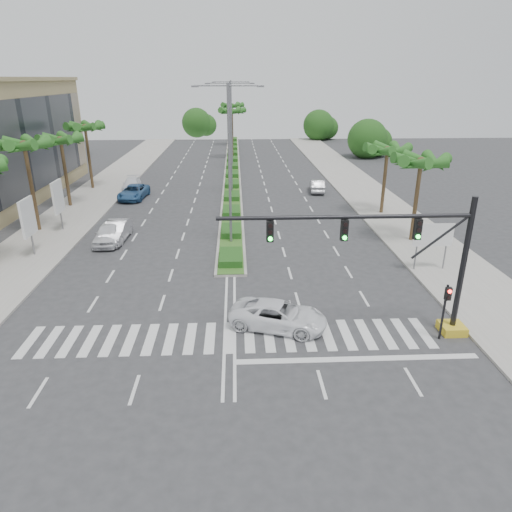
{
  "coord_description": "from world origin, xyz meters",
  "views": [
    {
      "loc": [
        0.43,
        -20.11,
        12.32
      ],
      "look_at": [
        1.51,
        3.64,
        3.0
      ],
      "focal_mm": 32.0,
      "sensor_mm": 36.0,
      "label": 1
    }
  ],
  "objects_px": {
    "car_parked_a": "(109,233)",
    "car_parked_c": "(134,192)",
    "car_parked_b": "(116,231)",
    "car_right": "(317,186)",
    "car_crossing": "(278,315)",
    "car_parked_d": "(132,184)"
  },
  "relations": [
    {
      "from": "car_parked_b",
      "to": "car_right",
      "type": "bearing_deg",
      "value": 42.3
    },
    {
      "from": "car_crossing",
      "to": "car_right",
      "type": "xyz_separation_m",
      "value": [
        7.25,
        30.41,
        0.01
      ]
    },
    {
      "from": "car_parked_d",
      "to": "car_parked_a",
      "type": "bearing_deg",
      "value": -87.38
    },
    {
      "from": "car_parked_d",
      "to": "car_right",
      "type": "xyz_separation_m",
      "value": [
        21.61,
        -2.2,
        0.05
      ]
    },
    {
      "from": "car_crossing",
      "to": "car_right",
      "type": "relative_size",
      "value": 1.17
    },
    {
      "from": "car_parked_b",
      "to": "car_crossing",
      "type": "bearing_deg",
      "value": -48.34
    },
    {
      "from": "car_parked_a",
      "to": "car_right",
      "type": "distance_m",
      "value": 25.6
    },
    {
      "from": "car_parked_a",
      "to": "car_right",
      "type": "xyz_separation_m",
      "value": [
        19.48,
        16.6,
        -0.09
      ]
    },
    {
      "from": "car_parked_b",
      "to": "car_parked_c",
      "type": "distance_m",
      "value": 13.73
    },
    {
      "from": "car_parked_d",
      "to": "car_crossing",
      "type": "distance_m",
      "value": 35.64
    },
    {
      "from": "car_parked_d",
      "to": "car_right",
      "type": "relative_size",
      "value": 1.06
    },
    {
      "from": "car_parked_a",
      "to": "car_parked_b",
      "type": "distance_m",
      "value": 0.74
    },
    {
      "from": "car_parked_a",
      "to": "car_parked_b",
      "type": "height_order",
      "value": "car_parked_a"
    },
    {
      "from": "car_parked_b",
      "to": "car_crossing",
      "type": "distance_m",
      "value": 18.65
    },
    {
      "from": "car_parked_a",
      "to": "car_crossing",
      "type": "height_order",
      "value": "car_parked_a"
    },
    {
      "from": "car_parked_a",
      "to": "car_parked_c",
      "type": "relative_size",
      "value": 0.88
    },
    {
      "from": "car_parked_c",
      "to": "car_right",
      "type": "xyz_separation_m",
      "value": [
        20.45,
        2.33,
        -0.03
      ]
    },
    {
      "from": "car_parked_a",
      "to": "car_parked_c",
      "type": "distance_m",
      "value": 14.3
    },
    {
      "from": "car_parked_c",
      "to": "car_crossing",
      "type": "relative_size",
      "value": 1.06
    },
    {
      "from": "car_parked_b",
      "to": "car_parked_c",
      "type": "bearing_deg",
      "value": 98.08
    },
    {
      "from": "car_crossing",
      "to": "car_right",
      "type": "bearing_deg",
      "value": 5.28
    },
    {
      "from": "car_parked_a",
      "to": "car_parked_b",
      "type": "bearing_deg",
      "value": 54.87
    }
  ]
}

